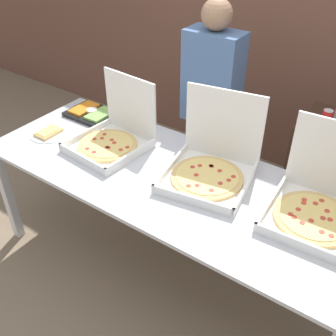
{
  "coord_description": "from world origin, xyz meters",
  "views": [
    {
      "loc": [
        1.08,
        -1.55,
        2.24
      ],
      "look_at": [
        0.0,
        0.0,
        0.88
      ],
      "focal_mm": 42.0,
      "sensor_mm": 36.0,
      "label": 1
    }
  ],
  "objects_px": {
    "pizza_box_near_right": "(319,203)",
    "person_guest_cap": "(210,111)",
    "pizza_box_far_right": "(113,135)",
    "paper_plate_front_center": "(48,133)",
    "veggie_tray": "(92,113)",
    "soda_can_colored": "(326,119)",
    "pizza_box_near_left": "(211,164)"
  },
  "relations": [
    {
      "from": "pizza_box_far_right",
      "to": "pizza_box_near_right",
      "type": "xyz_separation_m",
      "value": [
        1.32,
        0.09,
        0.0
      ]
    },
    {
      "from": "pizza_box_near_right",
      "to": "person_guest_cap",
      "type": "height_order",
      "value": "person_guest_cap"
    },
    {
      "from": "pizza_box_far_right",
      "to": "pizza_box_near_right",
      "type": "relative_size",
      "value": 0.97
    },
    {
      "from": "pizza_box_near_right",
      "to": "person_guest_cap",
      "type": "bearing_deg",
      "value": 145.27
    },
    {
      "from": "veggie_tray",
      "to": "soda_can_colored",
      "type": "relative_size",
      "value": 2.98
    },
    {
      "from": "pizza_box_near_right",
      "to": "soda_can_colored",
      "type": "distance_m",
      "value": 0.72
    },
    {
      "from": "veggie_tray",
      "to": "soda_can_colored",
      "type": "bearing_deg",
      "value": 19.96
    },
    {
      "from": "paper_plate_front_center",
      "to": "veggie_tray",
      "type": "bearing_deg",
      "value": 80.76
    },
    {
      "from": "pizza_box_near_left",
      "to": "soda_can_colored",
      "type": "height_order",
      "value": "pizza_box_near_left"
    },
    {
      "from": "pizza_box_near_left",
      "to": "person_guest_cap",
      "type": "relative_size",
      "value": 0.34
    },
    {
      "from": "pizza_box_near_left",
      "to": "veggie_tray",
      "type": "height_order",
      "value": "pizza_box_near_left"
    },
    {
      "from": "pizza_box_near_right",
      "to": "person_guest_cap",
      "type": "distance_m",
      "value": 1.19
    },
    {
      "from": "paper_plate_front_center",
      "to": "person_guest_cap",
      "type": "bearing_deg",
      "value": 47.87
    },
    {
      "from": "veggie_tray",
      "to": "person_guest_cap",
      "type": "relative_size",
      "value": 0.22
    },
    {
      "from": "paper_plate_front_center",
      "to": "soda_can_colored",
      "type": "height_order",
      "value": "soda_can_colored"
    },
    {
      "from": "pizza_box_near_left",
      "to": "pizza_box_far_right",
      "type": "xyz_separation_m",
      "value": [
        -0.69,
        -0.08,
        -0.01
      ]
    },
    {
      "from": "paper_plate_front_center",
      "to": "person_guest_cap",
      "type": "height_order",
      "value": "person_guest_cap"
    },
    {
      "from": "pizza_box_near_left",
      "to": "person_guest_cap",
      "type": "distance_m",
      "value": 0.74
    },
    {
      "from": "soda_can_colored",
      "to": "paper_plate_front_center",
      "type": "bearing_deg",
      "value": -149.73
    },
    {
      "from": "pizza_box_near_right",
      "to": "soda_can_colored",
      "type": "relative_size",
      "value": 4.11
    },
    {
      "from": "pizza_box_near_left",
      "to": "pizza_box_near_right",
      "type": "height_order",
      "value": "pizza_box_near_left"
    },
    {
      "from": "paper_plate_front_center",
      "to": "veggie_tray",
      "type": "xyz_separation_m",
      "value": [
        0.06,
        0.37,
        0.01
      ]
    },
    {
      "from": "person_guest_cap",
      "to": "pizza_box_far_right",
      "type": "bearing_deg",
      "value": 66.08
    },
    {
      "from": "pizza_box_near_left",
      "to": "person_guest_cap",
      "type": "bearing_deg",
      "value": 110.59
    },
    {
      "from": "pizza_box_far_right",
      "to": "pizza_box_near_right",
      "type": "bearing_deg",
      "value": 9.1
    },
    {
      "from": "pizza_box_far_right",
      "to": "veggie_tray",
      "type": "height_order",
      "value": "pizza_box_far_right"
    },
    {
      "from": "person_guest_cap",
      "to": "soda_can_colored",
      "type": "bearing_deg",
      "value": -175.82
    },
    {
      "from": "paper_plate_front_center",
      "to": "person_guest_cap",
      "type": "xyz_separation_m",
      "value": [
        0.79,
        0.87,
        0.04
      ]
    },
    {
      "from": "soda_can_colored",
      "to": "person_guest_cap",
      "type": "bearing_deg",
      "value": -175.82
    },
    {
      "from": "pizza_box_far_right",
      "to": "person_guest_cap",
      "type": "xyz_separation_m",
      "value": [
        0.32,
        0.72,
        -0.03
      ]
    },
    {
      "from": "pizza_box_far_right",
      "to": "pizza_box_near_right",
      "type": "distance_m",
      "value": 1.33
    },
    {
      "from": "paper_plate_front_center",
      "to": "person_guest_cap",
      "type": "relative_size",
      "value": 0.15
    }
  ]
}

